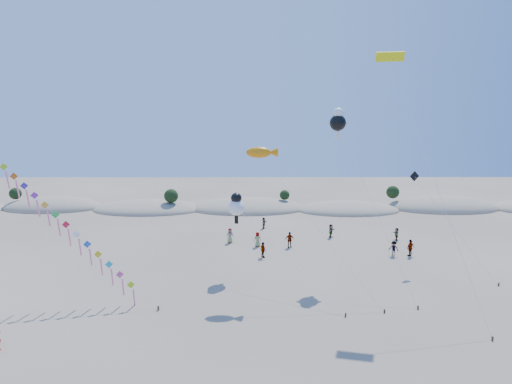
% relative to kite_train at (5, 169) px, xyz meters
% --- Properties ---
extents(ground, '(160.00, 160.00, 0.00)m').
position_rel_kite_train_xyz_m(ground, '(19.57, -12.68, -10.72)').
color(ground, '#7C6A55').
rests_on(ground, ground).
extents(dune_ridge, '(145.30, 11.49, 5.57)m').
position_rel_kite_train_xyz_m(dune_ridge, '(20.63, 32.45, -10.61)').
color(dune_ridge, gray).
rests_on(dune_ridge, ground).
extents(kite_train, '(24.82, 7.31, 20.61)m').
position_rel_kite_train_xyz_m(kite_train, '(0.00, 0.00, 0.00)').
color(kite_train, '#3F2D1E').
rests_on(kite_train, ground).
extents(fish_kite, '(10.91, 7.16, 12.40)m').
position_rel_kite_train_xyz_m(fish_kite, '(21.39, 2.30, 1.14)').
color(fish_kite, '#3F2D1E').
rests_on(fish_kite, ground).
extents(cartoon_kite_low, '(9.50, 10.25, 7.89)m').
position_rel_kite_train_xyz_m(cartoon_kite_low, '(18.96, 4.48, -4.09)').
color(cartoon_kite_low, '#3F2D1E').
rests_on(cartoon_kite_low, ground).
extents(cartoon_kite_high, '(5.88, 11.35, 15.83)m').
position_rel_kite_train_xyz_m(cartoon_kite_high, '(28.80, 6.78, 3.81)').
color(cartoon_kite_high, '#3F2D1E').
rests_on(cartoon_kite_high, ground).
extents(parafoil_kite, '(6.01, 11.31, 20.42)m').
position_rel_kite_train_xyz_m(parafoil_kite, '(32.26, 2.14, 8.90)').
color(parafoil_kite, '#3F2D1E').
rests_on(parafoil_kite, ground).
extents(dark_kite, '(6.30, 6.87, 9.54)m').
position_rel_kite_train_xyz_m(dark_kite, '(38.29, 6.01, -3.85)').
color(dark_kite, '#3F2D1E').
rests_on(dark_kite, ground).
extents(beachgoers, '(21.00, 13.08, 1.86)m').
position_rel_kite_train_xyz_m(beachgoers, '(28.30, 13.28, -9.88)').
color(beachgoers, slate).
rests_on(beachgoers, ground).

